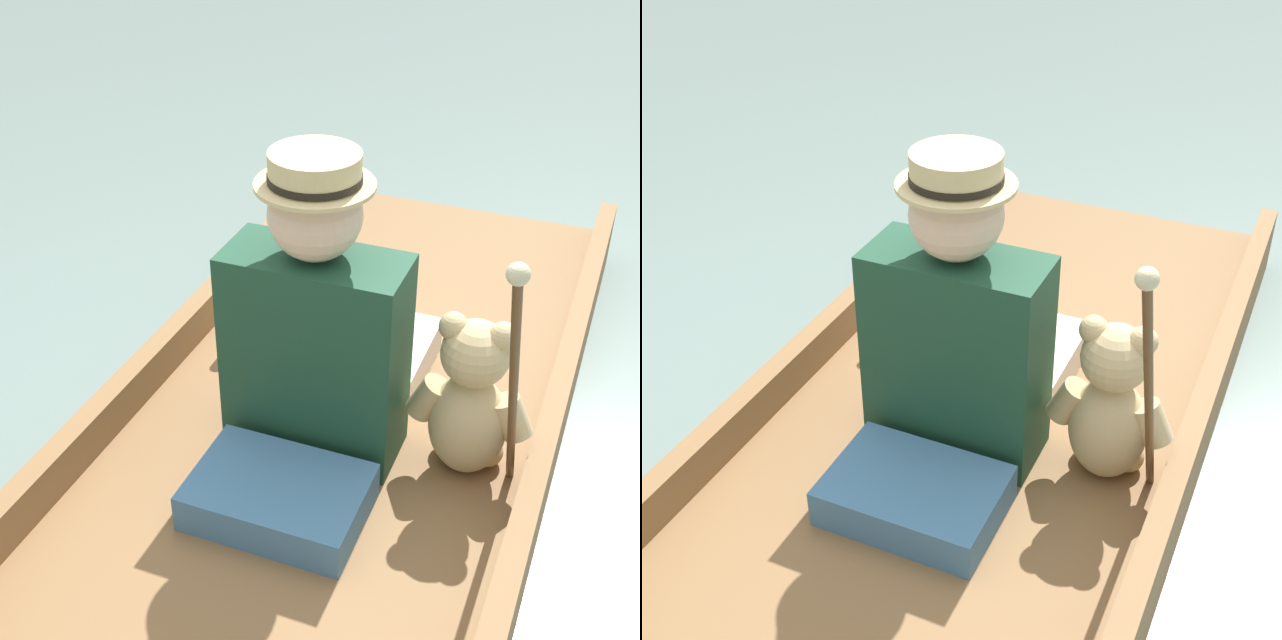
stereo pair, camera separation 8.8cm
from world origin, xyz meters
The scene contains 7 objects.
ground_plane centered at (0.00, 0.00, 0.00)m, with size 16.00×16.00×0.00m, color slate.
punt_boat centered at (0.00, 0.00, 0.07)m, with size 1.19×3.19×0.24m.
seat_cushion centered at (-0.01, -0.24, 0.18)m, with size 0.42×0.29×0.10m.
seated_person centered at (-0.02, 0.11, 0.43)m, with size 0.45×0.69×0.83m.
teddy_bear centered at (0.37, 0.08, 0.34)m, with size 0.32×0.19×0.46m.
wine_glass centered at (-0.42, 0.40, 0.24)m, with size 0.07×0.07×0.19m.
walking_cane centered at (0.49, -0.14, 0.61)m, with size 0.04×0.43×0.84m.
Camera 2 is at (0.74, -1.64, 1.71)m, focal length 50.00 mm.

